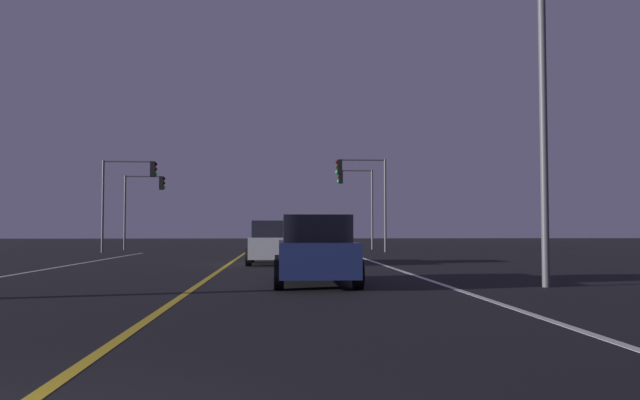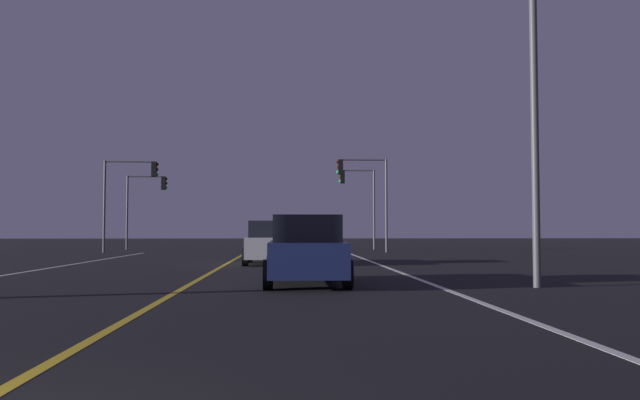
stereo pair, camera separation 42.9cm
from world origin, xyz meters
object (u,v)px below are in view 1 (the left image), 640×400
at_px(traffic_light_far_left, 145,195).
at_px(street_lamp_right_near, 517,54).
at_px(traffic_light_far_right, 356,191).
at_px(car_ahead_far, 273,243).
at_px(traffic_light_near_right, 362,183).
at_px(traffic_light_near_left, 129,184).
at_px(car_lead_same_lane, 315,251).

height_order(traffic_light_far_left, street_lamp_right_near, street_lamp_right_near).
bearing_deg(traffic_light_far_left, traffic_light_far_right, -0.00).
relative_size(car_ahead_far, traffic_light_near_right, 0.76).
bearing_deg(traffic_light_near_right, traffic_light_near_left, -0.00).
bearing_deg(traffic_light_far_left, street_lamp_right_near, -63.45).
bearing_deg(street_lamp_right_near, car_ahead_far, -61.21).
bearing_deg(traffic_light_near_right, street_lamp_right_near, 91.53).
relative_size(traffic_light_near_right, traffic_light_far_left, 1.12).
bearing_deg(traffic_light_near_left, car_lead_same_lane, -66.90).
height_order(car_ahead_far, car_lead_same_lane, same).
height_order(car_lead_same_lane, traffic_light_near_right, traffic_light_near_right).
xyz_separation_m(car_ahead_far, traffic_light_far_left, (-8.84, 18.76, 2.92)).
relative_size(car_lead_same_lane, traffic_light_far_right, 0.78).
relative_size(car_ahead_far, traffic_light_near_left, 0.79).
xyz_separation_m(traffic_light_near_left, street_lamp_right_near, (14.53, -23.97, 1.48)).
height_order(car_lead_same_lane, street_lamp_right_near, street_lamp_right_near).
bearing_deg(car_lead_same_lane, traffic_light_far_left, 19.33).
relative_size(car_lead_same_lane, traffic_light_far_left, 0.86).
bearing_deg(car_lead_same_lane, street_lamp_right_near, -102.69).
bearing_deg(car_ahead_far, traffic_light_far_left, 25.22).
xyz_separation_m(car_ahead_far, traffic_light_near_left, (-8.64, 13.26, 3.24)).
bearing_deg(traffic_light_near_left, street_lamp_right_near, -58.78).
distance_m(car_lead_same_lane, traffic_light_far_right, 28.92).
bearing_deg(traffic_light_near_right, traffic_light_far_left, -21.33).
distance_m(car_ahead_far, traffic_light_far_left, 20.94).
height_order(car_ahead_far, traffic_light_far_left, traffic_light_far_left).
height_order(traffic_light_near_right, traffic_light_near_left, traffic_light_near_right).
distance_m(car_ahead_far, street_lamp_right_near, 13.10).
distance_m(car_lead_same_lane, traffic_light_near_left, 25.10).
distance_m(car_ahead_far, car_lead_same_lane, 9.70).
xyz_separation_m(traffic_light_near_left, traffic_light_far_left, (-0.19, 5.50, -0.32)).
xyz_separation_m(car_ahead_far, car_lead_same_lane, (1.12, -9.64, 0.00)).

